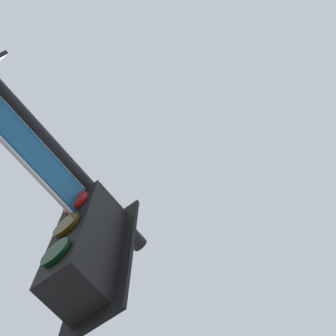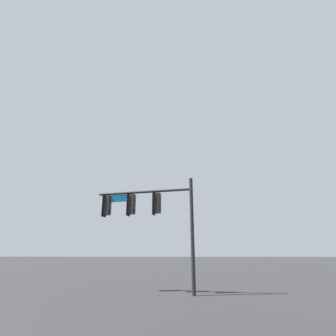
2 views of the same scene
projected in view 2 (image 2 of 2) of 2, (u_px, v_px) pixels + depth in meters
signal_pole_near at (147, 209)px, 14.45m from camera, size 5.49×1.21×5.84m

